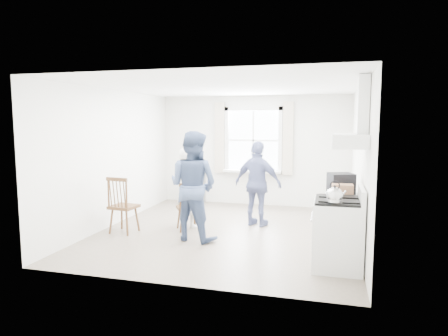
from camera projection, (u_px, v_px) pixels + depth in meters
room_shell at (227, 161)px, 7.13m from camera, size 4.62×5.12×2.64m
window_assembly at (253, 144)px, 9.46m from camera, size 1.88×0.24×1.70m
range_hood at (354, 129)px, 5.23m from camera, size 0.45×0.76×0.94m
shelf_unit at (196, 187)px, 9.83m from camera, size 0.40×0.30×0.80m
gas_stove at (338, 233)px, 5.44m from camera, size 0.68×0.76×1.12m
kettle at (334, 196)px, 5.13m from camera, size 0.21×0.21×0.30m
low_cabinet at (342, 223)px, 6.10m from camera, size 0.50×0.55×0.90m
stereo_stack at (341, 183)px, 6.07m from camera, size 0.44×0.41×0.31m
cardboard_box at (342, 191)px, 5.80m from camera, size 0.30×0.22×0.19m
windsor_chair_a at (189, 201)px, 7.23m from camera, size 0.52×0.52×0.91m
windsor_chair_b at (120, 199)px, 7.05m from camera, size 0.48×0.47×1.04m
person_left at (187, 187)px, 7.55m from camera, size 0.73×0.73×1.51m
person_mid at (193, 186)px, 6.70m from camera, size 1.07×1.07×1.84m
person_right at (258, 184)px, 7.60m from camera, size 1.18×1.18×1.63m
potted_plant at (253, 164)px, 9.42m from camera, size 0.20×0.20×0.29m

